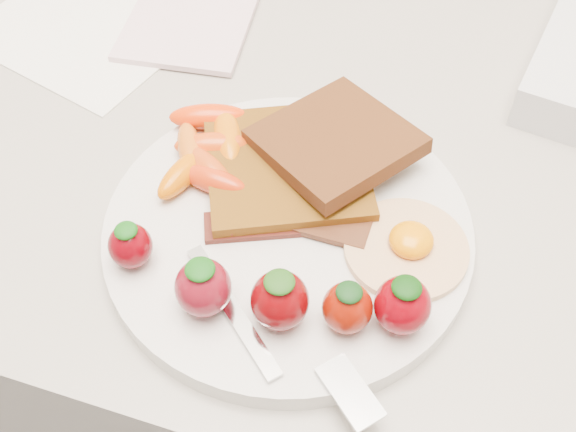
% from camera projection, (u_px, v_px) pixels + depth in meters
% --- Properties ---
extents(counter, '(2.00, 0.60, 0.90)m').
position_uv_depth(counter, '(327.00, 359.00, 0.97)').
color(counter, gray).
rests_on(counter, ground).
extents(plate, '(0.27, 0.27, 0.02)m').
position_uv_depth(plate, '(288.00, 232.00, 0.53)').
color(plate, silver).
rests_on(plate, counter).
extents(toast_lower, '(0.16, 0.16, 0.01)m').
position_uv_depth(toast_lower, '(286.00, 167.00, 0.55)').
color(toast_lower, '#461F08').
rests_on(toast_lower, plate).
extents(toast_upper, '(0.14, 0.14, 0.02)m').
position_uv_depth(toast_upper, '(335.00, 141.00, 0.55)').
color(toast_upper, '#331C09').
rests_on(toast_upper, toast_lower).
extents(fried_egg, '(0.10, 0.10, 0.02)m').
position_uv_depth(fried_egg, '(408.00, 246.00, 0.51)').
color(fried_egg, beige).
rests_on(fried_egg, plate).
extents(bacon_strips, '(0.12, 0.09, 0.01)m').
position_uv_depth(bacon_strips, '(290.00, 215.00, 0.52)').
color(bacon_strips, '#320A03').
rests_on(bacon_strips, plate).
extents(baby_carrots, '(0.09, 0.11, 0.02)m').
position_uv_depth(baby_carrots, '(207.00, 150.00, 0.56)').
color(baby_carrots, '#D7430B').
rests_on(baby_carrots, plate).
extents(strawberries, '(0.22, 0.06, 0.05)m').
position_uv_depth(strawberries, '(280.00, 292.00, 0.47)').
color(strawberries, '#5D0108').
rests_on(strawberries, plate).
extents(fork, '(0.16, 0.10, 0.00)m').
position_uv_depth(fork, '(284.00, 346.00, 0.46)').
color(fork, silver).
rests_on(fork, plate).
extents(paper_sheet, '(0.26, 0.30, 0.00)m').
position_uv_depth(paper_sheet, '(119.00, 4.00, 0.72)').
color(paper_sheet, white).
rests_on(paper_sheet, counter).
extents(notepad, '(0.13, 0.18, 0.01)m').
position_uv_depth(notepad, '(194.00, 11.00, 0.70)').
color(notepad, beige).
rests_on(notepad, paper_sheet).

